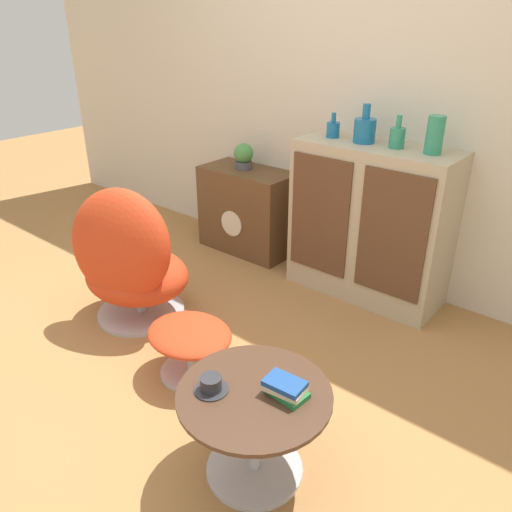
# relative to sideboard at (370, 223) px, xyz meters

# --- Properties ---
(ground_plane) EXTENTS (12.00, 12.00, 0.00)m
(ground_plane) POSITION_rel_sideboard_xyz_m (-0.30, -1.47, -0.50)
(ground_plane) COLOR #A87542
(wall_back) EXTENTS (6.40, 0.06, 2.60)m
(wall_back) POSITION_rel_sideboard_xyz_m (-0.30, 0.24, 0.80)
(wall_back) COLOR beige
(wall_back) RESTS_ON ground_plane
(sideboard) EXTENTS (0.99, 0.43, 1.00)m
(sideboard) POSITION_rel_sideboard_xyz_m (0.00, 0.00, 0.00)
(sideboard) COLOR tan
(sideboard) RESTS_ON ground_plane
(tv_console) EXTENTS (0.73, 0.38, 0.65)m
(tv_console) POSITION_rel_sideboard_xyz_m (-1.05, 0.02, -0.18)
(tv_console) COLOR brown
(tv_console) RESTS_ON ground_plane
(egg_chair) EXTENTS (0.79, 0.75, 0.87)m
(egg_chair) POSITION_rel_sideboard_xyz_m (-0.92, -1.20, -0.11)
(egg_chair) COLOR #B7B7BC
(egg_chair) RESTS_ON ground_plane
(ottoman) EXTENTS (0.46, 0.39, 0.29)m
(ottoman) POSITION_rel_sideboard_xyz_m (-0.27, -1.34, -0.29)
(ottoman) COLOR #B7B7BC
(ottoman) RESTS_ON ground_plane
(coffee_table) EXTENTS (0.60, 0.60, 0.41)m
(coffee_table) POSITION_rel_sideboard_xyz_m (0.38, -1.61, -0.23)
(coffee_table) COLOR #B7B7BC
(coffee_table) RESTS_ON ground_plane
(vase_leftmost) EXTENTS (0.08, 0.08, 0.15)m
(vase_leftmost) POSITION_rel_sideboard_xyz_m (-0.32, 0.00, 0.55)
(vase_leftmost) COLOR #196699
(vase_leftmost) RESTS_ON sideboard
(vase_inner_left) EXTENTS (0.13, 0.13, 0.23)m
(vase_inner_left) POSITION_rel_sideboard_xyz_m (-0.10, 0.00, 0.58)
(vase_inner_left) COLOR #196699
(vase_inner_left) RESTS_ON sideboard
(vase_inner_right) EXTENTS (0.09, 0.09, 0.19)m
(vase_inner_right) POSITION_rel_sideboard_xyz_m (0.11, 0.00, 0.56)
(vase_inner_right) COLOR #2D8E6B
(vase_inner_right) RESTS_ON sideboard
(vase_rightmost) EXTENTS (0.10, 0.10, 0.21)m
(vase_rightmost) POSITION_rel_sideboard_xyz_m (0.33, 0.00, 0.60)
(vase_rightmost) COLOR #2D8E6B
(vase_rightmost) RESTS_ON sideboard
(potted_plant) EXTENTS (0.15, 0.15, 0.19)m
(potted_plant) POSITION_rel_sideboard_xyz_m (-1.08, 0.02, 0.25)
(potted_plant) COLOR #4C4C51
(potted_plant) RESTS_ON tv_console
(teacup) EXTENTS (0.13, 0.13, 0.06)m
(teacup) POSITION_rel_sideboard_xyz_m (0.25, -1.70, -0.06)
(teacup) COLOR #2D2D33
(teacup) RESTS_ON coffee_table
(book_stack) EXTENTS (0.17, 0.12, 0.06)m
(book_stack) POSITION_rel_sideboard_xyz_m (0.48, -1.54, -0.05)
(book_stack) COLOR #237038
(book_stack) RESTS_ON coffee_table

